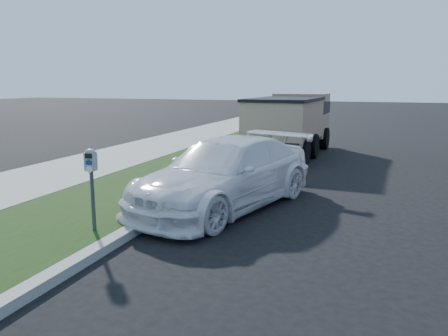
% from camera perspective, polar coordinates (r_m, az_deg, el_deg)
% --- Properties ---
extents(ground, '(120.00, 120.00, 0.00)m').
position_cam_1_polar(ground, '(7.35, 7.79, -9.80)').
color(ground, black).
rests_on(ground, ground).
extents(streetside, '(6.12, 50.00, 0.15)m').
position_cam_1_polar(streetside, '(11.44, -18.29, -2.35)').
color(streetside, gray).
rests_on(streetside, ground).
extents(parking_meter, '(0.21, 0.16, 1.40)m').
position_cam_1_polar(parking_meter, '(7.60, -16.95, -0.49)').
color(parking_meter, '#3F4247').
rests_on(parking_meter, ground).
extents(white_wagon, '(3.32, 5.36, 1.45)m').
position_cam_1_polar(white_wagon, '(9.29, 0.32, -0.63)').
color(white_wagon, white).
rests_on(white_wagon, ground).
extents(dump_truck, '(2.48, 5.71, 2.20)m').
position_cam_1_polar(dump_truck, '(16.50, 8.75, 6.14)').
color(dump_truck, black).
rests_on(dump_truck, ground).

